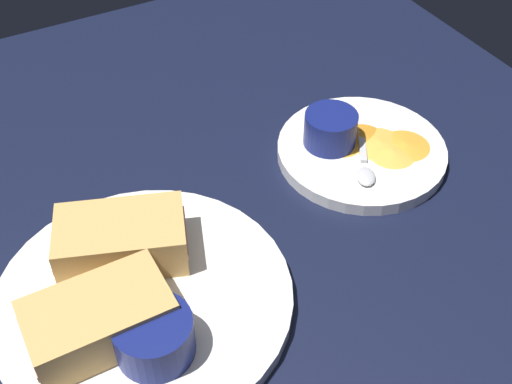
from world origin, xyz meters
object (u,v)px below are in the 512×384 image
sandwich_half_near (122,239)px  ramekin_dark_sauce (154,335)px  plate_chips_companion (361,151)px  ramekin_light_gravy (331,128)px  sandwich_half_far (99,319)px  spoon_by_gravy_ramekin (365,169)px  plate_sandwich_main (144,299)px  spoon_by_dark_ramekin (131,304)px

sandwich_half_near → ramekin_dark_sauce: bearing=-97.1°
plate_chips_companion → ramekin_light_gravy: bearing=140.2°
ramekin_light_gravy → sandwich_half_far: bearing=-158.4°
sandwich_half_far → ramekin_dark_sauce: size_ratio=1.81×
ramekin_light_gravy → spoon_by_gravy_ramekin: ramekin_light_gravy is taller
plate_sandwich_main → spoon_by_dark_ramekin: bearing=-150.5°
ramekin_dark_sauce → spoon_by_dark_ramekin: 6.04cm
ramekin_dark_sauce → plate_sandwich_main: bearing=78.8°
ramekin_dark_sauce → spoon_by_gravy_ramekin: 33.00cm
ramekin_light_gravy → plate_chips_companion: bearing=-39.8°
ramekin_light_gravy → sandwich_half_near: bearing=-169.8°
sandwich_half_far → plate_chips_companion: size_ratio=0.64×
spoon_by_dark_ramekin → plate_chips_companion: (33.70, 9.07, -1.16)cm
plate_sandwich_main → sandwich_half_far: sandwich_half_far is taller
sandwich_half_far → spoon_by_dark_ramekin: sandwich_half_far is taller
sandwich_half_near → spoon_by_gravy_ramekin: 29.66cm
ramekin_dark_sauce → spoon_by_gravy_ramekin: bearing=19.3°
sandwich_half_far → spoon_by_gravy_ramekin: 35.54cm
ramekin_light_gravy → spoon_by_gravy_ramekin: bearing=-83.7°
sandwich_half_near → ramekin_light_gravy: (28.84, 5.17, -0.13)cm
sandwich_half_near → plate_sandwich_main: bearing=-92.2°
ramekin_dark_sauce → plate_chips_companion: (33.50, 14.79, -3.09)cm
plate_chips_companion → sandwich_half_far: bearing=-163.7°
spoon_by_dark_ramekin → plate_chips_companion: size_ratio=0.47×
ramekin_dark_sauce → spoon_by_dark_ramekin: bearing=92.1°
plate_sandwich_main → sandwich_half_near: bearing=87.8°
plate_sandwich_main → ramekin_dark_sauce: 7.38cm
sandwich_half_near → plate_chips_companion: 32.24cm
sandwich_half_near → ramekin_dark_sauce: (-1.52, -12.23, -0.11)cm
spoon_by_gravy_ramekin → spoon_by_dark_ramekin: bearing=-170.6°
plate_sandwich_main → ramekin_dark_sauce: ramekin_dark_sauce is taller
plate_sandwich_main → sandwich_half_far: size_ratio=2.24×
ramekin_light_gravy → spoon_by_gravy_ramekin: size_ratio=0.71×
sandwich_half_far → spoon_by_dark_ramekin: 4.42cm
plate_sandwich_main → ramekin_dark_sauce: size_ratio=4.07×
ramekin_dark_sauce → spoon_by_dark_ramekin: (-0.21, 5.72, -1.93)cm
spoon_by_gravy_ramekin → plate_chips_companion: bearing=58.2°
sandwich_half_near → plate_chips_companion: (31.97, 2.56, -3.20)cm
sandwich_half_far → sandwich_half_near: bearing=57.8°
plate_chips_companion → spoon_by_gravy_ramekin: spoon_by_gravy_ramekin is taller
plate_sandwich_main → spoon_by_gravy_ramekin: 30.12cm
spoon_by_dark_ramekin → ramekin_light_gravy: ramekin_light_gravy is taller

